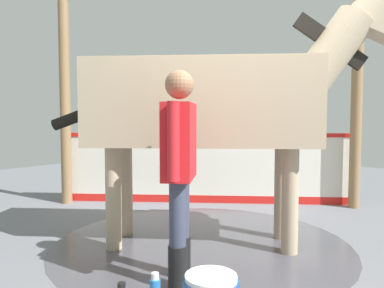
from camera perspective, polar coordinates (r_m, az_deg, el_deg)
The scene contains 7 objects.
ground_plane at distance 3.90m, azimuth 5.95°, elevation -15.95°, with size 16.00×16.00×0.02m, color slate.
wet_patch at distance 4.03m, azimuth 1.45°, elevation -15.09°, with size 3.11×3.11×0.00m, color #4C4C54.
barrier_wall at distance 5.82m, azimuth 2.33°, elevation -4.14°, with size 3.99×2.58×1.11m.
roof_post_near at distance 5.94m, azimuth 24.18°, elevation 5.86°, with size 0.16×0.16×3.12m, color olive.
roof_post_far at distance 6.07m, azimuth -19.09°, elevation 5.93°, with size 0.16×0.16×3.12m, color olive.
horse at distance 3.82m, azimuth 3.46°, elevation 6.32°, with size 3.22×2.22×2.60m.
handler at distance 2.89m, azimuth -1.95°, elevation -2.69°, with size 0.44×0.60×1.69m.
Camera 1 is at (1.86, -3.17, 1.29)m, focal length 34.36 mm.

